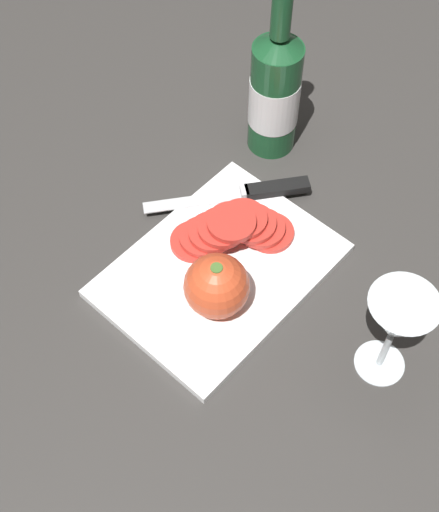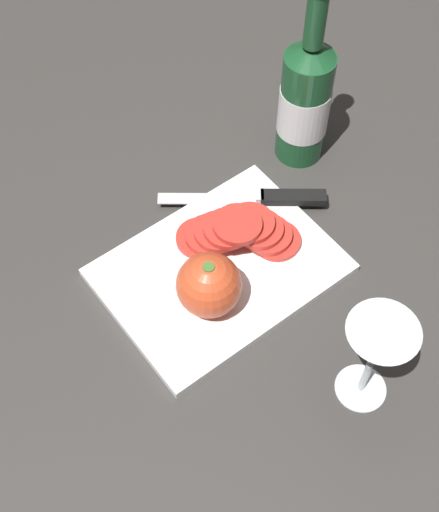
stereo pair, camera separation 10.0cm
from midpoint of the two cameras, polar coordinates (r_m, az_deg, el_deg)
The scene contains 8 objects.
ground_plane at distance 1.06m, azimuth -2.49°, elevation 0.59°, with size 3.00×3.00×0.00m, color #383533.
cutting_board at distance 1.03m, azimuth -2.77°, elevation -1.35°, with size 0.33×0.24×0.01m.
wine_bottle at distance 1.11m, azimuth 1.84°, elevation 12.85°, with size 0.08×0.08×0.32m.
wine_glass at distance 0.88m, azimuth 11.04°, elevation -5.34°, with size 0.09×0.09×0.16m.
whole_tomato at distance 0.96m, azimuth -3.21°, elevation -2.64°, with size 0.09×0.09×0.09m.
knife at distance 1.10m, azimuth 0.75°, elevation 5.12°, with size 0.22×0.18×0.01m.
tomato_slice_stack_near at distance 1.04m, azimuth 0.26°, elevation 2.23°, with size 0.10×0.10×0.04m.
tomato_slice_stack_far at distance 1.03m, azimuth -3.32°, elevation 1.72°, with size 0.11×0.11×0.05m.
Camera 1 is at (0.45, 0.40, 0.88)m, focal length 50.00 mm.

